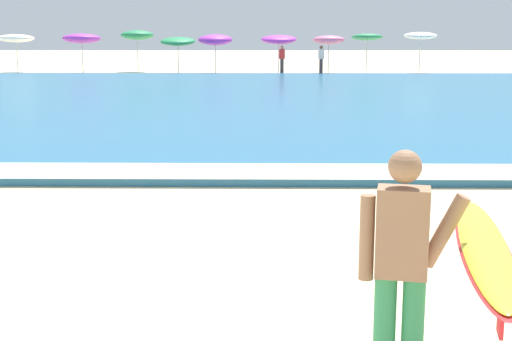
% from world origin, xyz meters
% --- Properties ---
extents(sea, '(120.00, 28.00, 0.14)m').
position_xyz_m(sea, '(0.00, 20.11, 0.07)').
color(sea, teal).
rests_on(sea, ground).
extents(surf_foam, '(120.00, 1.36, 0.01)m').
position_xyz_m(surf_foam, '(0.00, 6.71, 0.15)').
color(surf_foam, white).
rests_on(surf_foam, sea).
extents(surfer_with_board, '(1.19, 2.64, 1.73)m').
position_xyz_m(surfer_with_board, '(3.59, -0.66, 1.03)').
color(surfer_with_board, '#338E56').
rests_on(surfer_with_board, ground).
extents(beach_umbrella_0, '(2.07, 2.09, 2.21)m').
position_xyz_m(beach_umbrella_0, '(-11.99, 36.87, 1.94)').
color(beach_umbrella_0, beige).
rests_on(beach_umbrella_0, ground).
extents(beach_umbrella_1, '(2.16, 2.18, 2.26)m').
position_xyz_m(beach_umbrella_1, '(-8.11, 36.51, 1.94)').
color(beach_umbrella_1, beige).
rests_on(beach_umbrella_1, ground).
extents(beach_umbrella_2, '(1.89, 1.91, 2.42)m').
position_xyz_m(beach_umbrella_2, '(-5.08, 37.38, 2.12)').
color(beach_umbrella_2, beige).
rests_on(beach_umbrella_2, ground).
extents(beach_umbrella_3, '(1.93, 1.97, 2.11)m').
position_xyz_m(beach_umbrella_3, '(-2.47, 35.34, 1.79)').
color(beach_umbrella_3, beige).
rests_on(beach_umbrella_3, ground).
extents(beach_umbrella_4, '(1.90, 1.92, 2.22)m').
position_xyz_m(beach_umbrella_4, '(-0.39, 35.33, 1.88)').
color(beach_umbrella_4, beige).
rests_on(beach_umbrella_4, ground).
extents(beach_umbrella_5, '(2.01, 2.04, 2.21)m').
position_xyz_m(beach_umbrella_5, '(3.12, 36.01, 1.90)').
color(beach_umbrella_5, beige).
rests_on(beach_umbrella_5, ground).
extents(beach_umbrella_6, '(1.74, 1.76, 2.16)m').
position_xyz_m(beach_umbrella_6, '(5.86, 35.29, 1.89)').
color(beach_umbrella_6, beige).
rests_on(beach_umbrella_6, ground).
extents(beach_umbrella_7, '(1.76, 1.78, 2.28)m').
position_xyz_m(beach_umbrella_7, '(8.08, 36.13, 2.02)').
color(beach_umbrella_7, beige).
rests_on(beach_umbrella_7, ground).
extents(beach_umbrella_8, '(1.80, 1.81, 2.33)m').
position_xyz_m(beach_umbrella_8, '(10.92, 35.40, 2.11)').
color(beach_umbrella_8, beige).
rests_on(beach_umbrella_8, ground).
extents(beachgoer_near_row_left, '(0.32, 0.20, 1.58)m').
position_xyz_m(beachgoer_near_row_left, '(3.30, 35.56, 0.84)').
color(beachgoer_near_row_left, '#383842').
rests_on(beachgoer_near_row_left, ground).
extents(beachgoer_near_row_mid, '(0.32, 0.20, 1.58)m').
position_xyz_m(beachgoer_near_row_mid, '(5.46, 35.23, 0.84)').
color(beachgoer_near_row_mid, '#383842').
rests_on(beachgoer_near_row_mid, ground).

